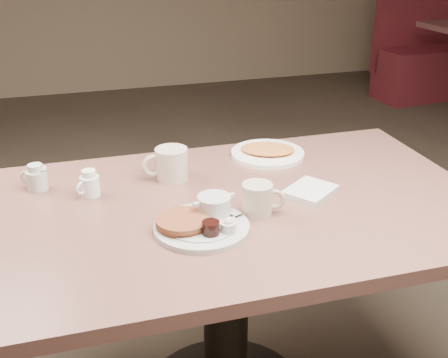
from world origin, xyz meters
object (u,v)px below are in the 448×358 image
object	(u,v)px
coffee_mug_near	(258,199)
creamer_right	(36,178)
diner_table	(226,255)
coffee_mug_far	(170,164)
main_plate	(202,221)
hash_plate	(268,152)
creamer_left	(90,184)
booth_back_right	(439,52)

from	to	relation	value
coffee_mug_near	creamer_right	world-z (taller)	coffee_mug_near
diner_table	coffee_mug_far	world-z (taller)	coffee_mug_far
main_plate	hash_plate	world-z (taller)	main_plate
creamer_left	coffee_mug_near	bearing A→B (deg)	-29.83
diner_table	coffee_mug_far	distance (m)	0.33
main_plate	booth_back_right	bearing A→B (deg)	46.12
coffee_mug_far	creamer_right	xyz separation A→B (m)	(-0.40, 0.04, -0.01)
coffee_mug_near	booth_back_right	bearing A→B (deg)	47.48
booth_back_right	coffee_mug_near	bearing A→B (deg)	-132.52
main_plate	creamer_left	size ratio (longest dim) A/B	4.11
diner_table	creamer_left	xyz separation A→B (m)	(-0.37, 0.17, 0.21)
creamer_left	hash_plate	size ratio (longest dim) A/B	0.24
coffee_mug_near	hash_plate	size ratio (longest dim) A/B	0.39
hash_plate	creamer_left	bearing A→B (deg)	-166.74
diner_table	coffee_mug_far	xyz separation A→B (m)	(-0.12, 0.22, 0.22)
creamer_left	main_plate	bearing A→B (deg)	-46.74
diner_table	creamer_left	size ratio (longest dim) A/B	18.75
main_plate	creamer_right	size ratio (longest dim) A/B	3.89
main_plate	coffee_mug_near	distance (m)	0.17
main_plate	creamer_left	distance (m)	0.39
coffee_mug_near	diner_table	bearing A→B (deg)	129.51
coffee_mug_near	creamer_left	xyz separation A→B (m)	(-0.43, 0.25, -0.01)
creamer_right	booth_back_right	world-z (taller)	booth_back_right
diner_table	coffee_mug_near	xyz separation A→B (m)	(0.07, -0.08, 0.22)
coffee_mug_far	booth_back_right	distance (m)	4.05
hash_plate	main_plate	bearing A→B (deg)	-128.84
coffee_mug_near	booth_back_right	world-z (taller)	booth_back_right
coffee_mug_near	coffee_mug_far	bearing A→B (deg)	121.53
diner_table	main_plate	bearing A→B (deg)	-131.29
creamer_right	main_plate	bearing A→B (deg)	-41.71
creamer_left	booth_back_right	xyz separation A→B (m)	(3.21, 2.78, -0.38)
diner_table	coffee_mug_far	bearing A→B (deg)	118.10
main_plate	creamer_right	xyz separation A→B (m)	(-0.41, 0.37, 0.01)
creamer_left	booth_back_right	bearing A→B (deg)	40.91
main_plate	creamer_right	distance (m)	0.55
coffee_mug_near	creamer_right	xyz separation A→B (m)	(-0.58, 0.34, -0.01)
booth_back_right	creamer_right	bearing A→B (deg)	-141.27
creamer_left	creamer_right	size ratio (longest dim) A/B	0.95
coffee_mug_far	creamer_right	distance (m)	0.40
coffee_mug_near	creamer_left	bearing A→B (deg)	150.17
main_plate	creamer_left	world-z (taller)	creamer_left
coffee_mug_far	booth_back_right	bearing A→B (deg)	42.70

